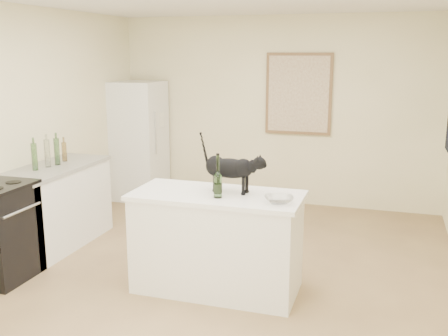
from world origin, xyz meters
The scene contains 15 objects.
floor centered at (0.00, 0.00, 0.00)m, with size 5.50×5.50×0.00m, color #A28256.
wall_back centered at (0.00, 2.75, 1.30)m, with size 4.50×4.50×0.00m, color #FFF3C5.
wall_left centered at (-2.25, 0.00, 1.30)m, with size 5.50×5.50×0.00m, color #FFF3C5.
island_base centered at (0.10, -0.20, 0.43)m, with size 1.44×0.67×0.86m, color white.
island_top centered at (0.10, -0.20, 0.88)m, with size 1.50×0.70×0.04m, color white.
left_cabinets centered at (-1.95, 0.30, 0.43)m, with size 0.60×1.40×0.86m, color white.
left_countertop centered at (-1.95, 0.30, 0.88)m, with size 0.62×1.44×0.04m, color gray.
fridge centered at (-1.95, 2.35, 0.85)m, with size 0.68×0.68×1.70m, color white.
artwork_frame centered at (0.30, 2.72, 1.55)m, with size 0.90×0.03×1.10m, color brown.
artwork_canvas centered at (0.30, 2.70, 1.55)m, with size 0.82×0.00×1.02m, color beige.
black_cat centered at (0.19, -0.12, 1.09)m, with size 0.55×0.16×0.38m, color black, non-canonical shape.
wine_bottle centered at (0.15, -0.32, 1.07)m, with size 0.07×0.07×0.33m, color #346327.
glass_bowl centered at (0.68, -0.33, 0.93)m, with size 0.24×0.24×0.06m, color silver.
fridge_paper centered at (-1.60, 2.38, 1.16)m, with size 0.01×0.16×0.20m, color silver.
counter_bottle_cluster centered at (-1.97, 0.31, 1.04)m, with size 0.12×0.55×0.29m.
Camera 1 is at (1.49, -4.37, 2.11)m, focal length 41.79 mm.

